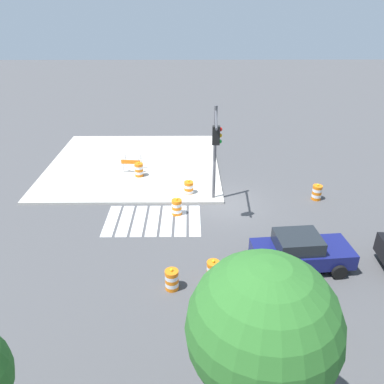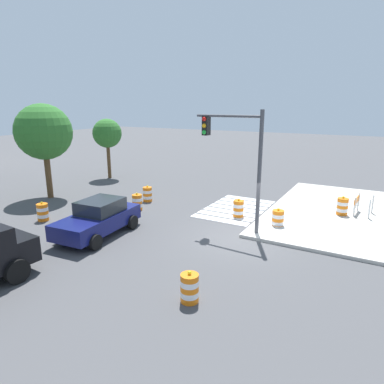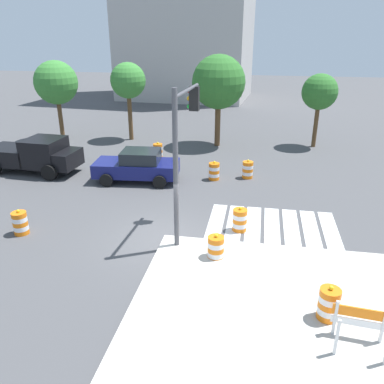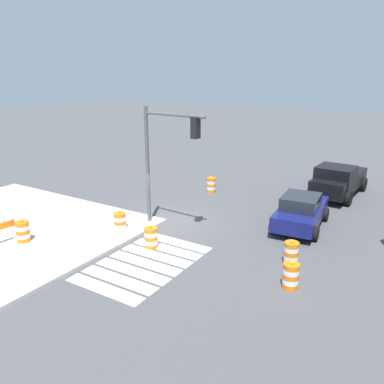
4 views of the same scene
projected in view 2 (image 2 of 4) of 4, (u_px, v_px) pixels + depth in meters
name	position (u px, v px, depth m)	size (l,w,h in m)	color
ground_plane	(239.00, 238.00, 15.26)	(120.00, 120.00, 0.00)	#474749
crosswalk_stripes	(236.00, 209.00, 19.48)	(5.10, 3.20, 0.02)	silver
sports_car	(98.00, 218.00, 15.41)	(4.44, 2.42, 1.63)	navy
traffic_barrel_near_corner	(190.00, 288.00, 10.20)	(0.56, 0.56, 1.02)	orange
traffic_barrel_crosswalk_end	(238.00, 209.00, 17.99)	(0.56, 0.56, 1.02)	orange
traffic_barrel_median_near	(137.00, 202.00, 19.17)	(0.56, 0.56, 1.02)	orange
traffic_barrel_median_far	(147.00, 194.00, 20.89)	(0.56, 0.56, 1.02)	orange
traffic_barrel_far_curb	(43.00, 212.00, 17.41)	(0.56, 0.56, 1.02)	orange
traffic_barrel_lane_center	(278.00, 219.00, 16.33)	(0.56, 0.56, 1.02)	orange
traffic_barrel_on_sidewalk	(342.00, 206.00, 17.87)	(0.56, 0.56, 1.02)	orange
construction_barricade	(360.00, 204.00, 17.98)	(1.31, 0.89, 1.00)	silver
traffic_light_pole	(236.00, 149.00, 15.08)	(0.48, 3.29, 5.50)	#4C4C51
street_tree_streetside_near	(107.00, 134.00, 26.87)	(2.29, 2.29, 4.78)	brown
street_tree_corner_lot	(44.00, 132.00, 20.88)	(3.45, 3.45, 5.94)	brown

